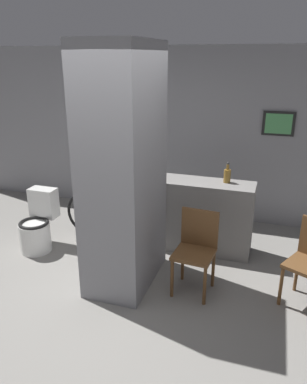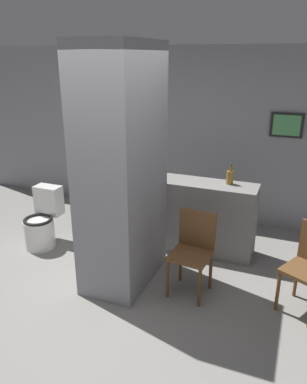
{
  "view_description": "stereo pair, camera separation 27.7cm",
  "coord_description": "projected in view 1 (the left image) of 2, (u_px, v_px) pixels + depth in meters",
  "views": [
    {
      "loc": [
        1.47,
        -2.97,
        2.45
      ],
      "look_at": [
        0.19,
        0.93,
        0.95
      ],
      "focal_mm": 35.0,
      "sensor_mm": 36.0,
      "label": 1
    },
    {
      "loc": [
        1.73,
        -2.88,
        2.45
      ],
      "look_at": [
        0.19,
        0.93,
        0.95
      ],
      "focal_mm": 35.0,
      "sensor_mm": 36.0,
      "label": 2
    }
  ],
  "objects": [
    {
      "name": "ground_plane",
      "position": [
        109.0,
        304.0,
        3.92
      ],
      "size": [
        14.0,
        14.0,
        0.0
      ],
      "primitive_type": "plane",
      "color": "gray"
    },
    {
      "name": "toilet",
      "position": [
        38.0,
        226.0,
        4.96
      ],
      "size": [
        0.4,
        0.56,
        0.79
      ],
      "color": "silver",
      "rests_on": "ground_plane"
    },
    {
      "name": "bottle_tall",
      "position": [
        227.0,
        175.0,
        4.68
      ],
      "size": [
        0.09,
        0.09,
        0.27
      ],
      "color": "olive",
      "rests_on": "counter_shelf"
    },
    {
      "name": "pillar_center",
      "position": [
        124.0,
        171.0,
        3.95
      ],
      "size": [
        0.67,
        1.06,
        2.6
      ],
      "color": "gray",
      "rests_on": "ground_plane"
    },
    {
      "name": "wall_back",
      "position": [
        176.0,
        134.0,
        5.82
      ],
      "size": [
        8.0,
        0.09,
        2.6
      ],
      "color": "gray",
      "rests_on": "ground_plane"
    },
    {
      "name": "counter_shelf",
      "position": [
        200.0,
        216.0,
        4.91
      ],
      "size": [
        1.34,
        0.44,
        0.95
      ],
      "color": "gray",
      "rests_on": "ground_plane"
    },
    {
      "name": "chair_near_pillar",
      "position": [
        196.0,
        247.0,
        4.03
      ],
      "size": [
        0.44,
        0.44,
        0.9
      ],
      "rotation": [
        0.0,
        0.0,
        -0.08
      ],
      "color": "brown",
      "rests_on": "ground_plane"
    },
    {
      "name": "bicycle",
      "position": [
        121.0,
        217.0,
        5.18
      ],
      "size": [
        1.68,
        0.42,
        0.71
      ],
      "color": "black",
      "rests_on": "ground_plane"
    }
  ]
}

